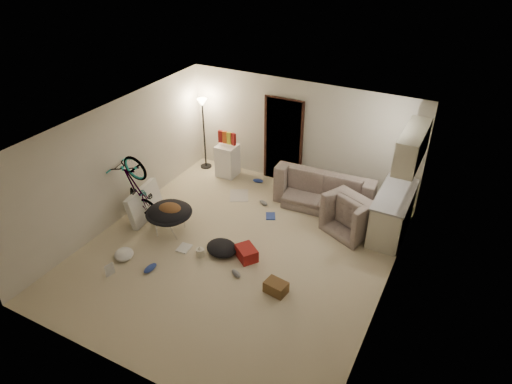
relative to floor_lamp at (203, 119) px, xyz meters
The scene contains 38 objects.
floor 3.81m from the floor_lamp, 47.83° to the right, with size 5.50×6.00×0.02m, color beige.
ceiling 3.77m from the floor_lamp, 47.83° to the right, with size 5.50×6.00×0.02m, color white.
wall_back 2.43m from the floor_lamp, ahead, with size 5.50×0.02×2.50m, color beige.
wall_front 6.15m from the floor_lamp, 67.02° to the right, with size 5.50×0.02×2.50m, color beige.
wall_left 2.67m from the floor_lamp, 97.74° to the right, with size 0.02×6.00×2.50m, color beige.
wall_right 5.80m from the floor_lamp, 27.18° to the right, with size 0.02×6.00×2.50m, color beige.
doorway 2.05m from the floor_lamp, ahead, with size 0.85×0.10×2.04m, color black.
door_trim 2.04m from the floor_lamp, ahead, with size 0.97×0.04×2.10m, color black.
floor_lamp is the anchor object (origin of this frame).
kitchen_counter 4.95m from the floor_lamp, ahead, with size 0.60×1.50×0.88m, color beige.
counter_top 4.89m from the floor_lamp, ahead, with size 0.64×1.54×0.04m, color gray.
kitchen_uppers 5.04m from the floor_lamp, ahead, with size 0.38×1.40×0.65m, color beige.
sofa 3.44m from the floor_lamp, ahead, with size 2.18×0.85×0.64m, color #373E37.
armchair 4.39m from the floor_lamp, 11.28° to the right, with size 0.96×0.84×0.62m, color #373E37.
bicycle 2.78m from the floor_lamp, 87.83° to the right, with size 0.57×1.63×0.86m, color black.
book_asset 4.59m from the floor_lamp, 80.94° to the right, with size 0.18×0.25×0.02m, color maroon.
mini_fridge 1.16m from the floor_lamp, ahead, with size 0.47×0.47×0.79m, color white.
snack_box_0 0.63m from the floor_lamp, 10.56° to the right, with size 0.10×0.07×0.30m, color maroon.
snack_box_1 0.73m from the floor_lamp, ahead, with size 0.10×0.07×0.30m, color #CB5119.
snack_box_2 0.84m from the floor_lamp, ahead, with size 0.10×0.07×0.30m, color gold.
snack_box_3 0.95m from the floor_lamp, ahead, with size 0.10×0.07×0.30m, color maroon.
saucer_chair 2.99m from the floor_lamp, 71.56° to the right, with size 0.92×0.92×0.66m.
hoodie 2.98m from the floor_lamp, 70.80° to the right, with size 0.48×0.40×0.22m, color brown.
sofa_drape 2.47m from the floor_lamp, ahead, with size 0.56×0.46×0.28m, color black.
tv_box 2.68m from the floor_lamp, 87.71° to the right, with size 0.12×1.04×0.68m, color silver.
drink_case_a 4.96m from the floor_lamp, 42.86° to the right, with size 0.37×0.27×0.21m, color brown.
drink_case_b 3.98m from the floor_lamp, 45.68° to the right, with size 0.42×0.31×0.24m, color maroon.
juicer 3.77m from the floor_lamp, 58.94° to the right, with size 0.16×0.16×0.23m.
newspaper 2.11m from the floor_lamp, 30.19° to the right, with size 0.42×0.54×0.01m, color #BBB4AD.
book_blue 3.05m from the floor_lamp, 27.36° to the right, with size 0.20×0.27×0.03m, color #293F95.
book_white 3.59m from the floor_lamp, 64.49° to the right, with size 0.22×0.29×0.03m, color silver.
shoe_0 2.00m from the floor_lamp, ahead, with size 0.25×0.10×0.09m, color #293F95.
shoe_1 2.62m from the floor_lamp, 23.47° to the right, with size 0.24×0.10×0.09m, color slate.
shoe_2 4.22m from the floor_lamp, 71.64° to the right, with size 0.30×0.12×0.11m, color #293F95.
shoe_3 4.40m from the floor_lamp, 49.89° to the right, with size 0.24×0.10×0.09m, color slate.
clothes_lump_a 3.71m from the floor_lamp, 52.24° to the right, with size 0.63×0.54×0.20m, color black.
clothes_lump_b 3.53m from the floor_lamp, ahead, with size 0.47×0.41×0.14m, color black.
clothes_lump_c 4.00m from the floor_lamp, 81.07° to the right, with size 0.42×0.36×0.13m, color silver.
Camera 1 is at (3.49, -5.90, 5.54)m, focal length 32.00 mm.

